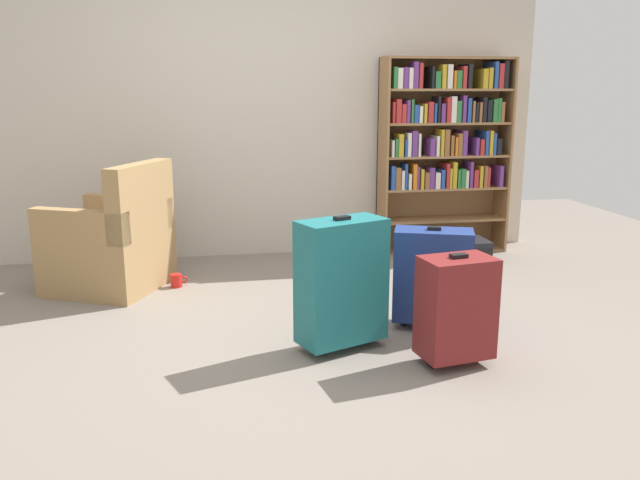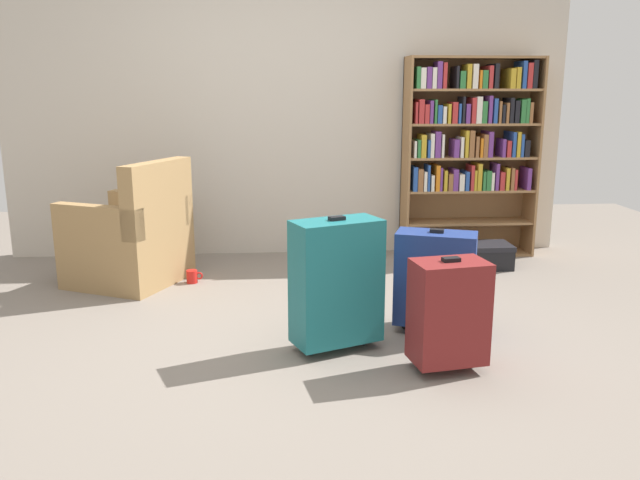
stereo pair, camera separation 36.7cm
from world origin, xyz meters
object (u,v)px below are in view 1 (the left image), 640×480
storage_box (458,251)px  suitcase_dark_red (456,307)px  suitcase_navy_blue (432,275)px  suitcase_teal (342,281)px  bookshelf (444,141)px  mug (177,281)px  armchair (113,245)px

storage_box → suitcase_dark_red: 2.02m
suitcase_navy_blue → suitcase_dark_red: 0.53m
suitcase_dark_red → suitcase_teal: bearing=150.2°
suitcase_navy_blue → storage_box: bearing=61.9°
suitcase_navy_blue → suitcase_dark_red: size_ratio=1.04×
bookshelf → mug: bearing=-162.9°
suitcase_navy_blue → suitcase_dark_red: (-0.06, -0.53, -0.01)m
mug → suitcase_dark_red: suitcase_dark_red is taller
suitcase_teal → bookshelf: bearing=56.6°
mug → suitcase_teal: (0.93, -1.30, 0.34)m
suitcase_navy_blue → suitcase_dark_red: suitcase_navy_blue is taller
bookshelf → armchair: 2.82m
mug → suitcase_teal: bearing=-54.5°
suitcase_teal → suitcase_dark_red: bearing=-29.8°
storage_box → bookshelf: bearing=88.9°
mug → suitcase_navy_blue: (1.53, -1.08, 0.27)m
suitcase_navy_blue → suitcase_dark_red: bearing=-96.9°
bookshelf → storage_box: (-0.01, -0.44, -0.85)m
suitcase_teal → suitcase_dark_red: suitcase_teal is taller
mug → suitcase_navy_blue: 1.89m
mug → suitcase_teal: suitcase_teal is taller
armchair → storage_box: size_ratio=1.93×
armchair → suitcase_dark_red: 2.52m
bookshelf → suitcase_navy_blue: bookshelf is taller
suitcase_dark_red → storage_box: bearing=67.4°
suitcase_teal → suitcase_navy_blue: suitcase_teal is taller
bookshelf → suitcase_teal: bearing=-123.4°
mug → armchair: bearing=172.6°
bookshelf → mug: bookshelf is taller
bookshelf → suitcase_teal: 2.46m
storage_box → suitcase_navy_blue: size_ratio=0.79×
mug → suitcase_dark_red: (1.46, -1.61, 0.26)m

